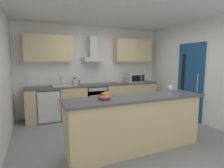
# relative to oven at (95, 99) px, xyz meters

# --- Properties ---
(ground) EXTENTS (5.38, 4.94, 0.02)m
(ground) POSITION_rel_oven_xyz_m (0.06, -1.62, -0.47)
(ground) COLOR gray
(ceiling) EXTENTS (5.38, 4.94, 0.02)m
(ceiling) POSITION_rel_oven_xyz_m (0.06, -1.62, 2.15)
(ceiling) COLOR white
(wall_back) EXTENTS (5.38, 0.12, 2.60)m
(wall_back) POSITION_rel_oven_xyz_m (0.06, 0.41, 0.84)
(wall_back) COLOR white
(wall_back) RESTS_ON ground
(wall_right) EXTENTS (0.12, 4.94, 2.60)m
(wall_right) POSITION_rel_oven_xyz_m (2.32, -1.62, 0.84)
(wall_right) COLOR white
(wall_right) RESTS_ON ground
(backsplash_tile) EXTENTS (3.73, 0.02, 0.66)m
(backsplash_tile) POSITION_rel_oven_xyz_m (0.06, 0.33, 0.77)
(backsplash_tile) COLOR white
(counter_back) EXTENTS (3.86, 0.60, 0.90)m
(counter_back) POSITION_rel_oven_xyz_m (0.06, 0.03, -0.01)
(counter_back) COLOR #D1B784
(counter_back) RESTS_ON ground
(counter_island) EXTENTS (2.53, 0.64, 0.97)m
(counter_island) POSITION_rel_oven_xyz_m (0.01, -2.31, 0.03)
(counter_island) COLOR #D1B784
(counter_island) RESTS_ON ground
(upper_cabinets) EXTENTS (3.81, 0.32, 0.70)m
(upper_cabinets) POSITION_rel_oven_xyz_m (0.06, 0.18, 1.45)
(upper_cabinets) COLOR #D1B784
(side_door) EXTENTS (0.08, 0.85, 2.05)m
(side_door) POSITION_rel_oven_xyz_m (2.24, -1.38, 0.57)
(side_door) COLOR navy
(side_door) RESTS_ON ground
(oven) EXTENTS (0.60, 0.62, 0.80)m
(oven) POSITION_rel_oven_xyz_m (0.00, 0.00, 0.00)
(oven) COLOR slate
(oven) RESTS_ON ground
(refrigerator) EXTENTS (0.58, 0.60, 0.85)m
(refrigerator) POSITION_rel_oven_xyz_m (-1.30, -0.00, -0.03)
(refrigerator) COLOR white
(refrigerator) RESTS_ON ground
(microwave) EXTENTS (0.50, 0.38, 0.30)m
(microwave) POSITION_rel_oven_xyz_m (1.33, -0.03, 0.59)
(microwave) COLOR #B7BABC
(microwave) RESTS_ON counter_back
(sink) EXTENTS (0.50, 0.40, 0.26)m
(sink) POSITION_rel_oven_xyz_m (-0.94, 0.01, 0.47)
(sink) COLOR silver
(sink) RESTS_ON counter_back
(kettle) EXTENTS (0.29, 0.15, 0.24)m
(kettle) POSITION_rel_oven_xyz_m (-0.59, -0.03, 0.55)
(kettle) COLOR #B7BABC
(kettle) RESTS_ON counter_back
(range_hood) EXTENTS (0.62, 0.45, 0.72)m
(range_hood) POSITION_rel_oven_xyz_m (0.00, 0.13, 1.33)
(range_hood) COLOR #B7BABC
(wine_glass) EXTENTS (0.08, 0.08, 0.18)m
(wine_glass) POSITION_rel_oven_xyz_m (0.67, -2.39, 0.63)
(wine_glass) COLOR silver
(wine_glass) RESTS_ON counter_island
(fruit_bowl) EXTENTS (0.22, 0.22, 0.13)m
(fruit_bowl) POSITION_rel_oven_xyz_m (-0.59, -2.29, 0.56)
(fruit_bowl) COLOR #B24C47
(fruit_bowl) RESTS_ON counter_island
(chopping_board) EXTENTS (0.37, 0.26, 0.02)m
(chopping_board) POSITION_rel_oven_xyz_m (0.80, -0.02, 0.45)
(chopping_board) COLOR #9E7247
(chopping_board) RESTS_ON counter_back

